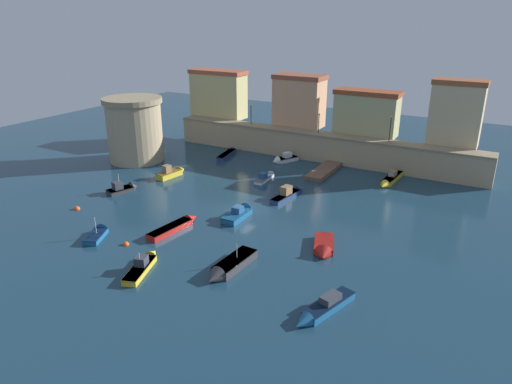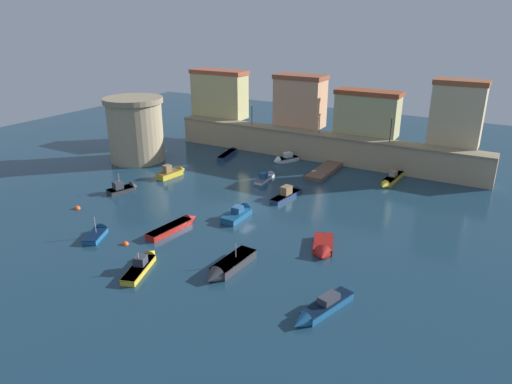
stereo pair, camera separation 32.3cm
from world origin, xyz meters
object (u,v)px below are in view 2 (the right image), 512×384
at_px(quay_lamp_1, 320,120).
at_px(moored_boat_8, 143,263).
at_px(moored_boat_5, 323,248).
at_px(moored_boat_10, 320,309).
at_px(moored_boat_2, 176,226).
at_px(moored_boat_11, 227,267).
at_px(mooring_buoy_1, 125,244).
at_px(moored_boat_13, 391,179).
at_px(mooring_buoy_0, 77,209).
at_px(moored_boat_0, 267,177).
at_px(moored_boat_4, 229,153).
at_px(fortress_tower, 136,129).
at_px(moored_boat_7, 98,233).
at_px(moored_boat_3, 173,172).
at_px(quay_lamp_2, 391,125).
at_px(moored_boat_12, 125,188).
at_px(quay_lamp_0, 252,111).
at_px(moored_boat_6, 284,159).
at_px(moored_boat_1, 290,193).
at_px(moored_boat_9, 240,212).

relative_size(quay_lamp_1, moored_boat_8, 0.49).
height_order(moored_boat_5, moored_boat_10, moored_boat_10).
relative_size(moored_boat_2, moored_boat_11, 1.08).
height_order(moored_boat_10, mooring_buoy_1, moored_boat_10).
relative_size(moored_boat_13, mooring_buoy_0, 9.87).
relative_size(moored_boat_0, moored_boat_4, 0.75).
distance_m(moored_boat_13, mooring_buoy_1, 36.91).
height_order(fortress_tower, moored_boat_7, fortress_tower).
bearing_deg(mooring_buoy_1, moored_boat_4, 104.23).
height_order(moored_boat_3, moored_boat_10, moored_boat_3).
relative_size(quay_lamp_1, quay_lamp_2, 0.79).
relative_size(quay_lamp_1, moored_boat_12, 0.70).
distance_m(moored_boat_10, mooring_buoy_0, 33.72).
xyz_separation_m(quay_lamp_0, moored_boat_5, (24.70, -28.51, -6.30)).
relative_size(moored_boat_4, moored_boat_12, 1.64).
height_order(moored_boat_7, mooring_buoy_0, moored_boat_7).
distance_m(moored_boat_0, moored_boat_3, 13.60).
relative_size(moored_boat_6, moored_boat_12, 1.07).
height_order(moored_boat_1, moored_boat_5, moored_boat_1).
height_order(moored_boat_6, moored_boat_7, moored_boat_7).
bearing_deg(moored_boat_4, moored_boat_7, 176.50).
bearing_deg(moored_boat_0, fortress_tower, 92.85).
xyz_separation_m(moored_boat_0, mooring_buoy_1, (-2.91, -24.71, -0.35)).
bearing_deg(moored_boat_7, mooring_buoy_1, -116.67).
distance_m(moored_boat_11, mooring_buoy_0, 23.79).
bearing_deg(moored_boat_6, mooring_buoy_1, 25.04).
bearing_deg(quay_lamp_2, quay_lamp_0, -180.00).
distance_m(moored_boat_3, mooring_buoy_0, 15.40).
xyz_separation_m(moored_boat_6, moored_boat_12, (-12.40, -22.02, 0.01)).
height_order(moored_boat_10, moored_boat_12, moored_boat_12).
distance_m(quay_lamp_1, mooring_buoy_1, 38.03).
xyz_separation_m(moored_boat_1, moored_boat_11, (3.25, -19.54, 0.00)).
height_order(fortress_tower, moored_boat_8, fortress_tower).
relative_size(moored_boat_10, moored_boat_12, 1.53).
height_order(moored_boat_2, moored_boat_8, moored_boat_8).
relative_size(fortress_tower, moored_boat_2, 1.39).
bearing_deg(moored_boat_9, moored_boat_1, -15.66).
bearing_deg(moored_boat_12, moored_boat_11, -95.79).
distance_m(quay_lamp_0, moored_boat_9, 29.11).
relative_size(moored_boat_1, moored_boat_5, 1.25).
relative_size(moored_boat_0, moored_boat_12, 1.23).
xyz_separation_m(fortress_tower, mooring_buoy_0, (7.63, -18.64, -5.02)).
distance_m(moored_boat_0, moored_boat_7, 25.53).
height_order(moored_boat_1, moored_boat_2, moored_boat_1).
bearing_deg(moored_boat_1, moored_boat_5, -133.80).
distance_m(quay_lamp_1, moored_boat_4, 15.72).
bearing_deg(mooring_buoy_1, quay_lamp_1, 81.62).
relative_size(fortress_tower, moored_boat_11, 1.50).
height_order(moored_boat_8, moored_boat_13, moored_boat_8).
height_order(quay_lamp_2, moored_boat_13, quay_lamp_2).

